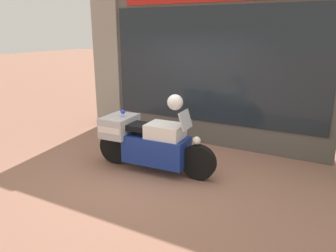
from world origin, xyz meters
The scene contains 5 objects.
ground_plane centered at (0.00, 0.00, 0.00)m, with size 60.00×60.00×0.00m, color #9E6B56.
shop_building centered at (-0.36, 2.00, 1.74)m, with size 5.81×0.55×3.46m.
window_display centered at (0.31, 2.03, 0.44)m, with size 4.59×0.30×1.82m.
paramedic_motorcycle centered at (-0.17, -0.03, 0.55)m, with size 2.37×0.74×1.20m.
white_helmet centered at (0.38, 0.00, 1.34)m, with size 0.27×0.27×0.27m, color white.
Camera 1 is at (2.90, -4.85, 2.53)m, focal length 35.00 mm.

